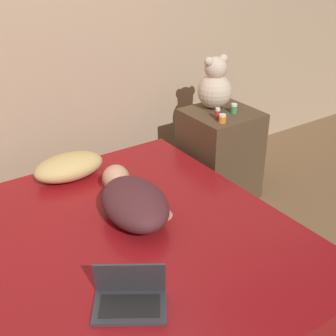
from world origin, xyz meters
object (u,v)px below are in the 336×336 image
laptop (130,296)px  bottle_orange (222,119)px  teddy_bear (215,86)px  bottle_green (234,109)px  bottle_red (218,114)px  pillow (69,167)px  person_lying (133,200)px

laptop → bottle_orange: bearing=68.9°
teddy_bear → bottle_orange: teddy_bear is taller
bottle_green → bottle_red: bearing=-171.7°
bottle_red → bottle_green: size_ratio=1.17×
pillow → bottle_red: size_ratio=5.66×
bottle_red → bottle_green: bottle_red is taller
pillow → laptop: 1.21m
person_lying → bottle_green: bearing=31.6°
pillow → bottle_orange: (1.00, -0.29, 0.19)m
pillow → teddy_bear: 1.19m
teddy_bear → bottle_green: teddy_bear is taller
person_lying → bottle_green: 1.16m
laptop → teddy_bear: 1.84m
teddy_bear → bottle_red: bearing=-123.3°
person_lying → laptop: size_ratio=1.94×
pillow → person_lying: bearing=-79.0°
pillow → teddy_bear: teddy_bear is taller
pillow → person_lying: size_ratio=0.64×
laptop → bottle_orange: (1.25, 0.90, 0.23)m
laptop → bottle_red: size_ratio=4.56×
bottle_orange → laptop: bearing=-144.3°
teddy_bear → bottle_orange: 0.32m
teddy_bear → pillow: bearing=178.4°
person_lying → bottle_red: size_ratio=8.83×
bottle_red → bottle_orange: size_ratio=1.36×
person_lying → teddy_bear: (1.02, 0.57, 0.31)m
laptop → bottle_green: (1.43, 0.99, 0.23)m
laptop → bottle_green: 1.76m
teddy_bear → bottle_orange: bearing=-118.2°
laptop → bottle_green: bottle_green is taller
person_lying → bottle_orange: 0.96m
laptop → bottle_green: bearing=67.8°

